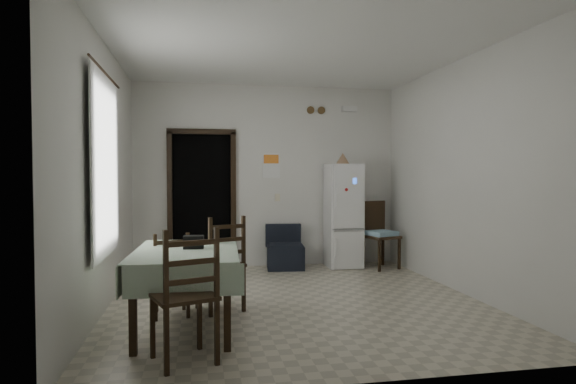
% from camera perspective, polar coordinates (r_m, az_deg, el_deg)
% --- Properties ---
extents(ground, '(4.50, 4.50, 0.00)m').
position_cam_1_polar(ground, '(5.72, 0.95, -12.79)').
color(ground, '#B2A991').
rests_on(ground, ground).
extents(ceiling, '(4.20, 4.50, 0.02)m').
position_cam_1_polar(ceiling, '(5.71, 0.97, 16.59)').
color(ceiling, white).
rests_on(ceiling, ground).
extents(wall_back, '(4.20, 0.02, 2.90)m').
position_cam_1_polar(wall_back, '(7.75, -2.39, 1.92)').
color(wall_back, silver).
rests_on(wall_back, ground).
extents(wall_front, '(4.20, 0.02, 2.90)m').
position_cam_1_polar(wall_front, '(3.36, 8.70, 1.80)').
color(wall_front, silver).
rests_on(wall_front, ground).
extents(wall_left, '(0.02, 4.50, 2.90)m').
position_cam_1_polar(wall_left, '(5.51, -20.99, 1.76)').
color(wall_left, silver).
rests_on(wall_left, ground).
extents(wall_right, '(0.02, 4.50, 2.90)m').
position_cam_1_polar(wall_right, '(6.30, 20.03, 1.79)').
color(wall_right, silver).
rests_on(wall_right, ground).
extents(doorway, '(1.06, 0.52, 2.22)m').
position_cam_1_polar(doorway, '(7.88, -10.18, -0.94)').
color(doorway, black).
rests_on(doorway, ground).
extents(window_recess, '(0.10, 1.20, 1.60)m').
position_cam_1_polar(window_recess, '(5.32, -21.92, 2.82)').
color(window_recess, silver).
rests_on(window_recess, ground).
extents(curtain, '(0.02, 1.45, 1.85)m').
position_cam_1_polar(curtain, '(5.30, -20.76, 2.84)').
color(curtain, silver).
rests_on(curtain, ground).
extents(curtain_rod, '(0.02, 1.60, 0.02)m').
position_cam_1_polar(curtain_rod, '(5.40, -20.78, 12.98)').
color(curtain_rod, black).
rests_on(curtain_rod, ground).
extents(calendar, '(0.28, 0.02, 0.40)m').
position_cam_1_polar(calendar, '(7.74, -2.01, 3.18)').
color(calendar, white).
rests_on(calendar, ground).
extents(calendar_image, '(0.24, 0.01, 0.14)m').
position_cam_1_polar(calendar_image, '(7.74, -2.01, 3.92)').
color(calendar_image, orange).
rests_on(calendar_image, ground).
extents(light_switch, '(0.08, 0.02, 0.12)m').
position_cam_1_polar(light_switch, '(7.77, -1.28, -0.66)').
color(light_switch, beige).
rests_on(light_switch, ground).
extents(vent_left, '(0.12, 0.03, 0.12)m').
position_cam_1_polar(vent_left, '(7.93, 2.70, 9.67)').
color(vent_left, brown).
rests_on(vent_left, ground).
extents(vent_right, '(0.12, 0.03, 0.12)m').
position_cam_1_polar(vent_right, '(7.98, 3.97, 9.63)').
color(vent_right, brown).
rests_on(vent_right, ground).
extents(emergency_light, '(0.25, 0.07, 0.09)m').
position_cam_1_polar(emergency_light, '(8.09, 7.29, 9.73)').
color(emergency_light, white).
rests_on(emergency_light, ground).
extents(fridge, '(0.54, 0.54, 1.64)m').
position_cam_1_polar(fridge, '(7.72, 6.58, -2.78)').
color(fridge, white).
rests_on(fridge, ground).
extents(tan_cone, '(0.22, 0.22, 0.18)m').
position_cam_1_polar(tan_cone, '(7.71, 6.51, 3.97)').
color(tan_cone, tan).
rests_on(tan_cone, fridge).
extents(navy_seat, '(0.62, 0.60, 0.68)m').
position_cam_1_polar(navy_seat, '(7.55, -0.31, -6.53)').
color(navy_seat, black).
rests_on(navy_seat, ground).
extents(corner_chair, '(0.57, 0.57, 1.05)m').
position_cam_1_polar(corner_chair, '(7.69, 11.00, -5.03)').
color(corner_chair, black).
rests_on(corner_chair, ground).
extents(dining_table, '(1.03, 1.50, 0.76)m').
position_cam_1_polar(dining_table, '(4.74, -11.93, -11.24)').
color(dining_table, '#ABC2A6').
rests_on(dining_table, ground).
extents(black_bag, '(0.20, 0.13, 0.12)m').
position_cam_1_polar(black_bag, '(4.72, -11.12, -5.85)').
color(black_bag, black).
rests_on(black_bag, dining_table).
extents(dining_chair_far_left, '(0.43, 0.43, 0.87)m').
position_cam_1_polar(dining_chair_far_left, '(5.22, -13.80, -9.37)').
color(dining_chair_far_left, black).
rests_on(dining_chair_far_left, ground).
extents(dining_chair_far_right, '(0.57, 0.57, 1.03)m').
position_cam_1_polar(dining_chair_far_right, '(5.30, -8.06, -8.31)').
color(dining_chair_far_right, black).
rests_on(dining_chair_far_right, ground).
extents(dining_chair_near_head, '(0.58, 0.58, 1.07)m').
position_cam_1_polar(dining_chair_near_head, '(3.92, -12.24, -11.74)').
color(dining_chair_near_head, black).
rests_on(dining_chair_near_head, ground).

